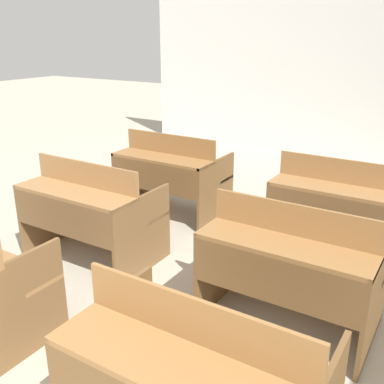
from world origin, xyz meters
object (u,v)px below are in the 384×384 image
bench_second_right (291,264)px  bench_third_left (171,173)px  bench_front_right (194,381)px  bench_second_left (90,210)px  bench_third_right (339,206)px

bench_second_right → bench_third_left: 2.23m
bench_front_right → bench_third_left: (-1.84, 2.51, 0.00)m
bench_front_right → bench_third_left: same height
bench_second_left → bench_third_left: bearing=90.3°
bench_front_right → bench_second_right: 1.24m
bench_front_right → bench_third_right: same height
bench_third_left → bench_second_left: bearing=-89.7°
bench_second_right → bench_second_left: bearing=179.7°
bench_front_right → bench_second_right: bearing=90.4°
bench_second_left → bench_third_right: same height
bench_front_right → bench_third_left: size_ratio=1.00×
bench_second_right → bench_third_left: (-1.83, 1.27, 0.00)m
bench_front_right → bench_second_right: (-0.01, 1.24, 0.00)m
bench_front_right → bench_third_right: bearing=90.5°
bench_second_left → bench_second_right: (1.83, -0.01, 0.00)m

